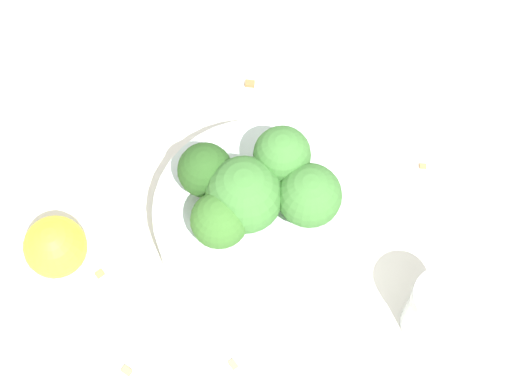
% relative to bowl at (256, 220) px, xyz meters
% --- Properties ---
extents(ground_plane, '(3.00, 3.00, 0.00)m').
position_rel_bowl_xyz_m(ground_plane, '(0.00, 0.00, -0.02)').
color(ground_plane, silver).
extents(bowl, '(0.15, 0.15, 0.04)m').
position_rel_bowl_xyz_m(bowl, '(0.00, 0.00, 0.00)').
color(bowl, silver).
rests_on(bowl, ground_plane).
extents(broccoli_floret_0, '(0.05, 0.05, 0.06)m').
position_rel_bowl_xyz_m(broccoli_floret_0, '(-0.00, -0.01, 0.05)').
color(broccoli_floret_0, '#8EB770').
rests_on(broccoli_floret_0, bowl).
extents(broccoli_floret_1, '(0.04, 0.04, 0.06)m').
position_rel_bowl_xyz_m(broccoli_floret_1, '(-0.02, 0.02, 0.06)').
color(broccoli_floret_1, '#8EB770').
rests_on(broccoli_floret_1, bowl).
extents(broccoli_floret_2, '(0.05, 0.05, 0.05)m').
position_rel_bowl_xyz_m(broccoli_floret_2, '(0.01, 0.03, 0.05)').
color(broccoli_floret_2, '#84AD66').
rests_on(broccoli_floret_2, bowl).
extents(broccoli_floret_3, '(0.04, 0.04, 0.05)m').
position_rel_bowl_xyz_m(broccoli_floret_3, '(0.01, -0.03, 0.05)').
color(broccoli_floret_3, '#84AD66').
rests_on(broccoli_floret_3, bowl).
extents(broccoli_floret_4, '(0.04, 0.04, 0.05)m').
position_rel_bowl_xyz_m(broccoli_floret_4, '(-0.03, -0.03, 0.05)').
color(broccoli_floret_4, '#84AD66').
rests_on(broccoli_floret_4, bowl).
extents(pepper_shaker, '(0.04, 0.04, 0.06)m').
position_rel_bowl_xyz_m(pepper_shaker, '(0.10, 0.10, 0.01)').
color(pepper_shaker, silver).
rests_on(pepper_shaker, ground_plane).
extents(lemon_wedge, '(0.05, 0.05, 0.05)m').
position_rel_bowl_xyz_m(lemon_wedge, '(-0.01, -0.15, 0.00)').
color(lemon_wedge, yellow).
rests_on(lemon_wedge, ground_plane).
extents(almond_crumb_0, '(0.01, 0.01, 0.01)m').
position_rel_bowl_xyz_m(almond_crumb_0, '(0.10, -0.04, -0.02)').
color(almond_crumb_0, tan).
rests_on(almond_crumb_0, ground_plane).
extents(almond_crumb_1, '(0.01, 0.01, 0.01)m').
position_rel_bowl_xyz_m(almond_crumb_1, '(-0.02, 0.14, -0.02)').
color(almond_crumb_1, '#AD7F4C').
rests_on(almond_crumb_1, ground_plane).
extents(almond_crumb_2, '(0.01, 0.01, 0.01)m').
position_rel_bowl_xyz_m(almond_crumb_2, '(-0.13, 0.03, -0.02)').
color(almond_crumb_2, olive).
rests_on(almond_crumb_2, ground_plane).
extents(almond_crumb_3, '(0.01, 0.01, 0.01)m').
position_rel_bowl_xyz_m(almond_crumb_3, '(0.08, -0.11, -0.02)').
color(almond_crumb_3, tan).
rests_on(almond_crumb_3, ground_plane).
extents(almond_crumb_4, '(0.01, 0.01, 0.01)m').
position_rel_bowl_xyz_m(almond_crumb_4, '(0.01, -0.12, -0.02)').
color(almond_crumb_4, '#AD7F4C').
rests_on(almond_crumb_4, ground_plane).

